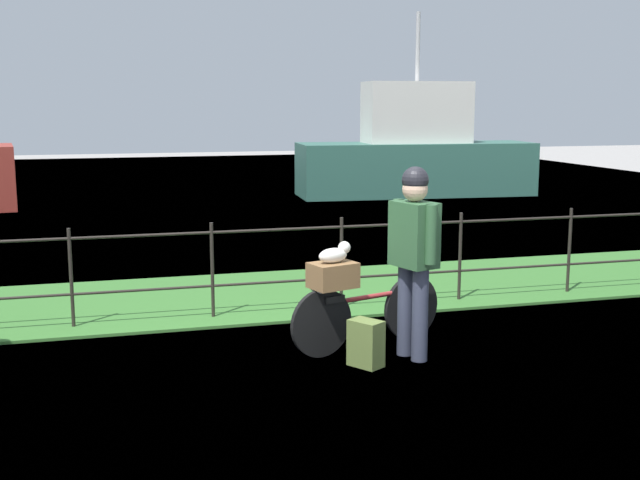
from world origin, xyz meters
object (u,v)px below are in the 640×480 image
Objects in this scene: bicycle_main at (366,313)px; cyclist_person at (414,245)px; wooden_crate at (333,275)px; terrier_dog at (335,254)px; moored_boat_near at (416,154)px; backpack_on_paving at (366,343)px.

cyclist_person reaches higher than bicycle_main.
bicycle_main is 3.98× the size of wooden_crate.
terrier_dog is 0.69m from cyclist_person.
wooden_crate is 0.19m from terrier_dog.
bicycle_main is 12.36m from moored_boat_near.
bicycle_main is at bearing 128.25° from cyclist_person.
terrier_dog is at bearing -115.41° from moored_boat_near.
terrier_dog is at bearing -162.54° from bicycle_main.
cyclist_person is at bearing -112.30° from moored_boat_near.
terrier_dog is 0.19× the size of cyclist_person.
moored_boat_near is (5.24, 11.74, 0.78)m from backpack_on_paving.
bicycle_main reaches higher than backpack_on_paving.
moored_boat_near reaches higher than bicycle_main.
moored_boat_near reaches higher than terrier_dog.
terrier_dog is 0.06× the size of moored_boat_near.
cyclist_person is 0.93m from backpack_on_paving.
moored_boat_near is at bearing 67.70° from cyclist_person.
wooden_crate is at bearing -162.54° from bicycle_main.
terrier_dog is 12.57m from moored_boat_near.
terrier_dog is at bearing 168.91° from backpack_on_paving.
bicycle_main is at bearing -114.25° from moored_boat_near.
bicycle_main is 0.53m from backpack_on_paving.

